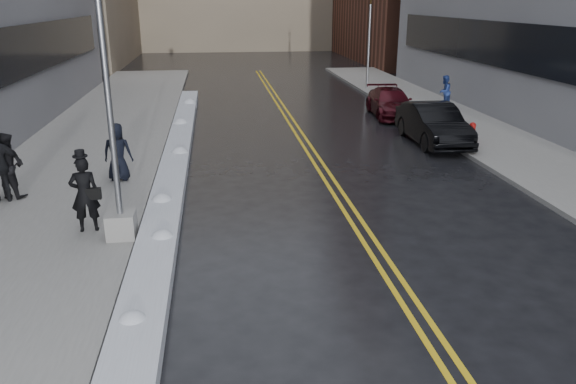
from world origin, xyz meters
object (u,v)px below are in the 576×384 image
object	(u,v)px
car_maroon	(391,103)
pedestrian_fedora	(85,194)
lamppost	(112,138)
traffic_signal	(369,34)
pedestrian_c	(118,152)
fire_hydrant	(472,131)
pedestrian_b	(8,165)
pedestrian_east	(444,92)
car_black	(433,124)

from	to	relation	value
car_maroon	pedestrian_fedora	bearing A→B (deg)	-126.80
lamppost	car_maroon	world-z (taller)	lamppost
traffic_signal	pedestrian_c	size ratio (longest dim) A/B	3.38
fire_hydrant	pedestrian_b	size ratio (longest dim) A/B	0.39
lamppost	pedestrian_east	size ratio (longest dim) A/B	4.61
traffic_signal	pedestrian_b	bearing A→B (deg)	-129.33
pedestrian_east	fire_hydrant	bearing A→B (deg)	35.60
traffic_signal	pedestrian_fedora	distance (m)	25.05
pedestrian_c	traffic_signal	bearing A→B (deg)	-120.51
pedestrian_b	pedestrian_east	bearing A→B (deg)	-126.55
lamppost	pedestrian_east	bearing A→B (deg)	46.93
pedestrian_east	pedestrian_fedora	bearing A→B (deg)	3.12
pedestrian_fedora	pedestrian_east	bearing A→B (deg)	-143.82
pedestrian_b	car_maroon	xyz separation A→B (m)	(14.31, 10.56, -0.42)
pedestrian_c	car_black	size ratio (longest dim) A/B	0.37
traffic_signal	pedestrian_east	distance (m)	7.79
car_black	car_maroon	world-z (taller)	car_black
car_maroon	pedestrian_c	bearing A→B (deg)	-136.67
lamppost	car_maroon	distance (m)	17.69
traffic_signal	fire_hydrant	bearing A→B (deg)	-87.95
fire_hydrant	pedestrian_east	xyz separation A→B (m)	(1.64, 6.91, 0.43)
lamppost	pedestrian_b	bearing A→B (deg)	136.56
pedestrian_b	pedestrian_east	size ratio (longest dim) A/B	1.12
lamppost	pedestrian_c	world-z (taller)	lamppost
pedestrian_b	car_maroon	size ratio (longest dim) A/B	0.41
pedestrian_c	pedestrian_east	xyz separation A→B (m)	(14.66, 10.37, -0.06)
traffic_signal	car_maroon	size ratio (longest dim) A/B	1.32
pedestrian_fedora	pedestrian_b	xyz separation A→B (m)	(-2.64, 2.81, 0.00)
pedestrian_fedora	fire_hydrant	bearing A→B (deg)	-158.39
lamppost	fire_hydrant	distance (m)	14.81
car_maroon	car_black	bearing A→B (deg)	-85.71
pedestrian_fedora	car_black	world-z (taller)	pedestrian_fedora
car_maroon	lamppost	bearing A→B (deg)	-123.59
fire_hydrant	car_black	xyz separation A→B (m)	(-1.50, 0.31, 0.24)
pedestrian_fedora	car_maroon	distance (m)	17.75
fire_hydrant	traffic_signal	size ratio (longest dim) A/B	0.12
pedestrian_b	car_maroon	bearing A→B (deg)	-123.70
fire_hydrant	car_black	size ratio (longest dim) A/B	0.15
pedestrian_b	car_maroon	world-z (taller)	pedestrian_b
traffic_signal	car_maroon	bearing A→B (deg)	-97.02
fire_hydrant	pedestrian_east	distance (m)	7.11
lamppost	pedestrian_b	distance (m)	5.04
lamppost	pedestrian_east	world-z (taller)	lamppost
pedestrian_east	traffic_signal	bearing A→B (deg)	-114.33
traffic_signal	car_black	bearing A→B (deg)	-94.18
pedestrian_fedora	pedestrian_c	bearing A→B (deg)	-100.04
car_black	fire_hydrant	bearing A→B (deg)	-11.59
lamppost	pedestrian_b	xyz separation A→B (m)	(-3.51, 3.32, -1.46)
fire_hydrant	car_maroon	size ratio (longest dim) A/B	0.16
fire_hydrant	pedestrian_b	bearing A→B (deg)	-163.51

